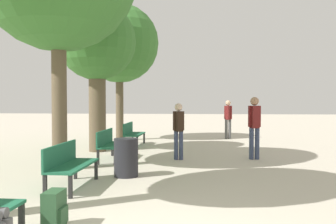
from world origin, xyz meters
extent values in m
cube|color=black|center=(-1.32, 0.81, 0.20)|extent=(0.06, 0.06, 0.40)
cube|color=#1E6042|center=(-1.54, 3.28, 0.42)|extent=(0.53, 1.62, 0.04)
cube|color=#1E6042|center=(-1.79, 3.28, 0.63)|extent=(0.04, 1.62, 0.39)
cube|color=black|center=(-1.32, 2.52, 0.20)|extent=(0.06, 0.06, 0.40)
cube|color=black|center=(-1.32, 4.05, 0.20)|extent=(0.06, 0.06, 0.40)
cube|color=black|center=(-1.76, 2.52, 0.20)|extent=(0.06, 0.06, 0.40)
cube|color=black|center=(-1.76, 4.05, 0.20)|extent=(0.06, 0.06, 0.40)
cube|color=#1E6042|center=(-1.54, 6.52, 0.42)|extent=(0.53, 1.62, 0.04)
cube|color=#1E6042|center=(-1.79, 6.52, 0.63)|extent=(0.04, 1.62, 0.39)
cube|color=black|center=(-1.32, 5.76, 0.20)|extent=(0.06, 0.06, 0.40)
cube|color=black|center=(-1.32, 7.29, 0.20)|extent=(0.06, 0.06, 0.40)
cube|color=black|center=(-1.76, 5.76, 0.20)|extent=(0.06, 0.06, 0.40)
cube|color=black|center=(-1.76, 7.29, 0.20)|extent=(0.06, 0.06, 0.40)
cube|color=#1E6042|center=(-1.54, 9.76, 0.42)|extent=(0.53, 1.62, 0.04)
cube|color=#1E6042|center=(-1.79, 9.76, 0.63)|extent=(0.04, 1.62, 0.39)
cube|color=black|center=(-1.32, 9.00, 0.20)|extent=(0.06, 0.06, 0.40)
cube|color=black|center=(-1.32, 10.53, 0.20)|extent=(0.06, 0.06, 0.40)
cube|color=black|center=(-1.76, 9.00, 0.20)|extent=(0.06, 0.06, 0.40)
cube|color=black|center=(-1.76, 10.53, 0.20)|extent=(0.06, 0.06, 0.40)
cylinder|color=brown|center=(-2.48, 5.01, 1.83)|extent=(0.35, 0.35, 3.65)
cylinder|color=brown|center=(-2.48, 8.23, 1.43)|extent=(0.54, 0.54, 2.86)
sphere|color=#38702D|center=(-2.48, 8.23, 3.55)|extent=(2.50, 2.50, 2.50)
cylinder|color=brown|center=(-2.48, 11.49, 1.54)|extent=(0.31, 0.31, 3.08)
sphere|color=#38702D|center=(-2.48, 11.49, 3.96)|extent=(3.21, 3.21, 3.21)
cube|color=#284C2D|center=(-1.01, 1.07, 0.25)|extent=(0.21, 0.37, 0.49)
cube|color=#284C2D|center=(-0.89, 1.07, 0.17)|extent=(0.04, 0.26, 0.22)
cylinder|color=#4C4C4C|center=(1.91, 12.43, 0.41)|extent=(0.12, 0.12, 0.83)
cylinder|color=#4C4C4C|center=(2.06, 12.43, 0.41)|extent=(0.12, 0.12, 0.83)
cube|color=maroon|center=(1.98, 12.43, 1.12)|extent=(0.29, 0.29, 0.58)
cylinder|color=maroon|center=(1.86, 12.43, 1.13)|extent=(0.09, 0.09, 0.56)
cylinder|color=maroon|center=(2.11, 12.43, 1.13)|extent=(0.09, 0.09, 0.56)
sphere|color=tan|center=(1.98, 12.43, 1.53)|extent=(0.22, 0.22, 0.22)
cylinder|color=#384260|center=(0.17, 6.76, 0.39)|extent=(0.12, 0.12, 0.79)
cylinder|color=#384260|center=(0.31, 6.76, 0.39)|extent=(0.12, 0.12, 0.79)
cube|color=black|center=(0.24, 6.76, 1.07)|extent=(0.27, 0.28, 0.56)
cylinder|color=black|center=(0.12, 6.76, 1.08)|extent=(0.08, 0.08, 0.53)
cylinder|color=black|center=(0.36, 6.76, 1.08)|extent=(0.08, 0.08, 0.53)
sphere|color=beige|center=(0.24, 6.76, 1.46)|extent=(0.21, 0.21, 0.21)
cylinder|color=#384260|center=(2.27, 7.02, 0.44)|extent=(0.13, 0.13, 0.88)
cylinder|color=#384260|center=(2.42, 7.02, 0.44)|extent=(0.13, 0.13, 0.88)
cube|color=maroon|center=(2.34, 7.02, 1.19)|extent=(0.27, 0.29, 0.62)
cylinder|color=maroon|center=(2.21, 7.02, 1.20)|extent=(0.09, 0.09, 0.59)
cylinder|color=maroon|center=(2.47, 7.02, 1.20)|extent=(0.09, 0.09, 0.59)
sphere|color=#A37A5B|center=(2.34, 7.02, 1.62)|extent=(0.24, 0.24, 0.24)
cylinder|color=#232328|center=(-0.75, 4.38, 0.41)|extent=(0.52, 0.52, 0.83)
camera|label=1|loc=(0.89, -3.56, 1.67)|focal=40.00mm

